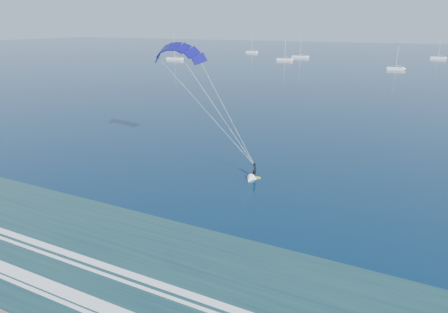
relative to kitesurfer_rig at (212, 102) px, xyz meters
name	(u,v)px	position (x,y,z in m)	size (l,w,h in m)	color
kitesurfer_rig	(212,102)	(0.00, 0.00, 0.00)	(16.60, 4.19, 18.31)	gold
sailboat_0	(175,59)	(-104.10, 148.21, -9.12)	(10.29, 2.40, 13.78)	white
sailboat_1	(285,59)	(-47.13, 171.14, -9.13)	(8.68, 2.40, 11.92)	white
sailboat_2	(300,57)	(-44.98, 193.21, -9.13)	(9.71, 2.40, 12.96)	white
sailboat_3	(396,68)	(11.46, 148.62, -9.15)	(7.06, 2.40, 10.03)	white
sailboat_4	(438,58)	(28.40, 221.20, -9.14)	(8.03, 2.40, 11.01)	white
sailboat_7	(252,52)	(-87.21, 219.21, -9.14)	(7.95, 2.40, 11.05)	white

